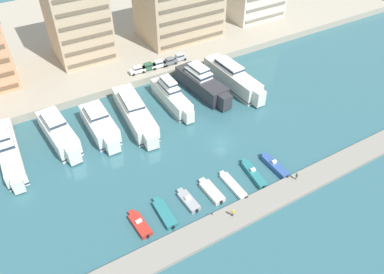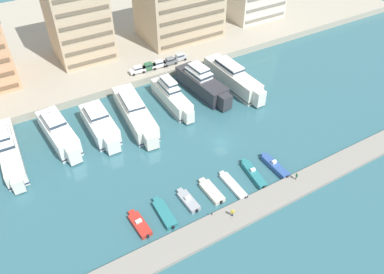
# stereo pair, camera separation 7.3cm
# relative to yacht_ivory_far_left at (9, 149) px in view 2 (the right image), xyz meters

# --- Properties ---
(ground_plane) EXTENTS (400.00, 400.00, 0.00)m
(ground_plane) POSITION_rel_yacht_ivory_far_left_xyz_m (38.79, -17.52, -2.35)
(ground_plane) COLOR #336670
(quay_promenade) EXTENTS (180.00, 70.00, 1.95)m
(quay_promenade) POSITION_rel_yacht_ivory_far_left_xyz_m (38.79, 45.69, -1.38)
(quay_promenade) COLOR #ADA38E
(quay_promenade) RESTS_ON ground
(pier_dock) EXTENTS (120.00, 4.83, 0.74)m
(pier_dock) POSITION_rel_yacht_ivory_far_left_xyz_m (38.79, -34.79, -1.98)
(pier_dock) COLOR gray
(pier_dock) RESTS_ON ground
(yacht_ivory_far_left) EXTENTS (4.29, 21.07, 8.29)m
(yacht_ivory_far_left) POSITION_rel_yacht_ivory_far_left_xyz_m (0.00, 0.00, 0.00)
(yacht_ivory_far_left) COLOR silver
(yacht_ivory_far_left) RESTS_ON ground
(yacht_white_left) EXTENTS (5.70, 17.27, 7.68)m
(yacht_white_left) POSITION_rel_yacht_ivory_far_left_xyz_m (9.88, -0.05, 0.09)
(yacht_white_left) COLOR white
(yacht_white_left) RESTS_ON ground
(yacht_white_mid_left) EXTENTS (4.88, 15.95, 7.15)m
(yacht_white_mid_left) POSITION_rel_yacht_ivory_far_left_xyz_m (18.27, -1.51, -0.13)
(yacht_white_mid_left) COLOR white
(yacht_white_mid_left) RESTS_ON ground
(yacht_ivory_center_left) EXTENTS (6.31, 21.87, 6.85)m
(yacht_ivory_center_left) POSITION_rel_yacht_ivory_far_left_xyz_m (26.40, -1.45, -0.23)
(yacht_ivory_center_left) COLOR silver
(yacht_ivory_center_left) RESTS_ON ground
(yacht_ivory_center) EXTENTS (3.78, 17.17, 8.10)m
(yacht_ivory_center) POSITION_rel_yacht_ivory_far_left_xyz_m (36.24, -0.19, -0.02)
(yacht_ivory_center) COLOR silver
(yacht_ivory_center) RESTS_ON ground
(yacht_charcoal_center_right) EXTENTS (6.33, 19.17, 8.45)m
(yacht_charcoal_center_right) POSITION_rel_yacht_ivory_far_left_xyz_m (45.11, 0.64, 0.19)
(yacht_charcoal_center_right) COLOR #333338
(yacht_charcoal_center_right) RESTS_ON ground
(yacht_ivory_mid_right) EXTENTS (5.28, 21.69, 7.60)m
(yacht_ivory_mid_right) POSITION_rel_yacht_ivory_far_left_xyz_m (53.10, -0.93, 0.12)
(yacht_ivory_mid_right) COLOR silver
(yacht_ivory_mid_right) RESTS_ON ground
(motorboat_red_far_left) EXTENTS (2.28, 6.30, 1.30)m
(motorboat_red_far_left) POSITION_rel_yacht_ivory_far_left_xyz_m (15.37, -28.02, -1.88)
(motorboat_red_far_left) COLOR red
(motorboat_red_far_left) RESTS_ON ground
(motorboat_teal_left) EXTENTS (2.11, 7.28, 0.93)m
(motorboat_teal_left) POSITION_rel_yacht_ivory_far_left_xyz_m (19.99, -28.07, -1.88)
(motorboat_teal_left) COLOR teal
(motorboat_teal_left) RESTS_ON ground
(motorboat_grey_mid_left) EXTENTS (2.17, 6.05, 1.29)m
(motorboat_grey_mid_left) POSITION_rel_yacht_ivory_far_left_xyz_m (24.93, -27.71, -1.92)
(motorboat_grey_mid_left) COLOR #9EA3A8
(motorboat_grey_mid_left) RESTS_ON ground
(motorboat_cream_center_left) EXTENTS (2.30, 6.69, 0.89)m
(motorboat_cream_center_left) POSITION_rel_yacht_ivory_far_left_xyz_m (29.61, -28.00, -1.91)
(motorboat_cream_center_left) COLOR beige
(motorboat_cream_center_left) RESTS_ON ground
(motorboat_white_center) EXTENTS (1.74, 7.85, 0.81)m
(motorboat_white_center) POSITION_rel_yacht_ivory_far_left_xyz_m (33.87, -28.81, -1.99)
(motorboat_white_center) COLOR white
(motorboat_white_center) RESTS_ON ground
(motorboat_teal_center_right) EXTENTS (2.46, 8.07, 1.54)m
(motorboat_teal_center_right) POSITION_rel_yacht_ivory_far_left_xyz_m (38.84, -28.43, -1.83)
(motorboat_teal_center_right) COLOR teal
(motorboat_teal_center_right) RESTS_ON ground
(motorboat_blue_mid_right) EXTENTS (1.71, 7.56, 1.66)m
(motorboat_blue_mid_right) POSITION_rel_yacht_ivory_far_left_xyz_m (43.65, -28.85, -1.79)
(motorboat_blue_mid_right) COLOR #33569E
(motorboat_blue_mid_right) RESTS_ON ground
(car_white_far_left) EXTENTS (4.17, 2.07, 1.80)m
(car_white_far_left) POSITION_rel_yacht_ivory_far_left_xyz_m (33.92, 13.91, 0.57)
(car_white_far_left) COLOR white
(car_white_far_left) RESTS_ON quay_promenade
(car_green_left) EXTENTS (4.16, 2.04, 1.80)m
(car_green_left) POSITION_rel_yacht_ivory_far_left_xyz_m (36.89, 13.93, 0.57)
(car_green_left) COLOR #2D6642
(car_green_left) RESTS_ON quay_promenade
(car_white_mid_left) EXTENTS (4.17, 2.06, 1.80)m
(car_white_mid_left) POSITION_rel_yacht_ivory_far_left_xyz_m (39.80, 13.73, 0.57)
(car_white_mid_left) COLOR white
(car_white_mid_left) RESTS_ON quay_promenade
(car_grey_center_left) EXTENTS (4.12, 1.95, 1.80)m
(car_grey_center_left) POSITION_rel_yacht_ivory_far_left_xyz_m (43.06, 13.62, 0.57)
(car_grey_center_left) COLOR slate
(car_grey_center_left) RESTS_ON quay_promenade
(car_silver_center) EXTENTS (4.11, 1.95, 1.80)m
(car_silver_center) POSITION_rel_yacht_ivory_far_left_xyz_m (46.27, 14.23, 0.57)
(car_silver_center) COLOR #B7BCC1
(car_silver_center) RESTS_ON quay_promenade
(apartment_block_left) EXTENTS (14.32, 14.82, 29.00)m
(apartment_block_left) POSITION_rel_yacht_ivory_far_left_xyz_m (25.17, 29.88, 13.16)
(apartment_block_left) COLOR #C6AD89
(apartment_block_left) RESTS_ON quay_promenade
(pedestrian_near_edge) EXTENTS (0.37, 0.61, 1.68)m
(pedestrian_near_edge) POSITION_rel_yacht_ivory_far_left_xyz_m (44.66, -33.67, -0.61)
(pedestrian_near_edge) COLOR #7A6B56
(pedestrian_near_edge) RESTS_ON pier_dock
(pedestrian_mid_deck) EXTENTS (0.56, 0.46, 1.72)m
(pedestrian_mid_deck) POSITION_rel_yacht_ivory_far_left_xyz_m (29.60, -34.58, -0.59)
(pedestrian_mid_deck) COLOR #282D3D
(pedestrian_mid_deck) RESTS_ON pier_dock
(bollard_west) EXTENTS (0.20, 0.20, 0.61)m
(bollard_west) POSITION_rel_yacht_ivory_far_left_xyz_m (26.78, -32.63, -1.28)
(bollard_west) COLOR #2D2D33
(bollard_west) RESTS_ON pier_dock
(bollard_west_mid) EXTENTS (0.20, 0.20, 0.61)m
(bollard_west_mid) POSITION_rel_yacht_ivory_far_left_xyz_m (34.27, -32.63, -1.28)
(bollard_west_mid) COLOR #2D2D33
(bollard_west_mid) RESTS_ON pier_dock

